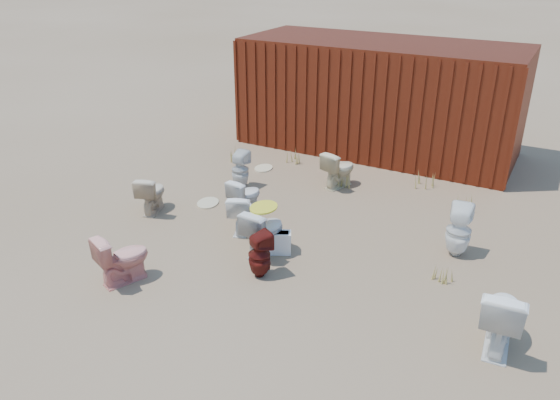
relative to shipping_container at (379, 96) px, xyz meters
The scene contains 22 objects.
ground 5.34m from the shipping_container, 90.00° to the right, with size 100.00×100.00×0.00m, color brown.
shipping_container is the anchor object (origin of this frame).
toilet_front_a 4.49m from the shipping_container, 101.00° to the right, with size 0.37×0.64×0.65m, color silver.
toilet_front_pink 7.10m from the shipping_container, 99.71° to the right, with size 0.41×0.72×0.74m, color #EF978A.
toilet_front_c 5.01m from the shipping_container, 96.41° to the right, with size 0.38×0.66×0.68m, color white.
toilet_front_maroon 6.01m from the shipping_container, 86.09° to the right, with size 0.31×0.32×0.69m, color #59130F.
toilet_front_e 6.94m from the shipping_container, 58.55° to the right, with size 0.48×0.84×0.86m, color white.
toilet_back_a 3.84m from the shipping_container, 113.79° to the right, with size 0.33×0.34×0.73m, color silver.
toilet_back_beige_left 5.62m from the shipping_container, 114.57° to the right, with size 0.38×0.67×0.68m, color beige.
toilet_back_beige_right 2.62m from the shipping_container, 87.02° to the right, with size 0.40×0.71×0.72m, color beige.
toilet_back_yellowlid 5.42m from the shipping_container, 88.52° to the right, with size 0.43×0.75×0.76m, color silver.
toilet_back_e 4.90m from the shipping_container, 55.84° to the right, with size 0.37×0.38×0.82m, color white.
yellow_lid 5.37m from the shipping_container, 88.52° to the right, with size 0.39×0.48×0.03m, color yellow.
loose_tank 5.38m from the shipping_container, 87.04° to the right, with size 0.50×0.20×0.35m, color white.
loose_lid_near 4.79m from the shipping_container, 110.68° to the right, with size 0.38×0.49×0.02m, color #C9BA92.
loose_lid_far 3.12m from the shipping_container, 123.88° to the right, with size 0.36×0.47×0.02m, color beige.
weed_clump_a 3.46m from the shipping_container, 136.52° to the right, with size 0.36×0.36×0.28m, color olive.
weed_clump_b 2.66m from the shipping_container, 85.08° to the right, with size 0.32×0.32×0.32m, color olive.
weed_clump_c 3.61m from the shipping_container, 44.61° to the right, with size 0.36×0.36×0.36m, color olive.
weed_clump_d 2.34m from the shipping_container, 125.18° to the right, with size 0.30×0.30×0.26m, color olive.
weed_clump_e 2.58m from the shipping_container, 46.27° to the right, with size 0.34×0.34×0.28m, color olive.
weed_clump_f 5.62m from the shipping_container, 60.27° to the right, with size 0.28×0.28×0.27m, color olive.
Camera 1 is at (3.82, -6.36, 4.30)m, focal length 35.00 mm.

